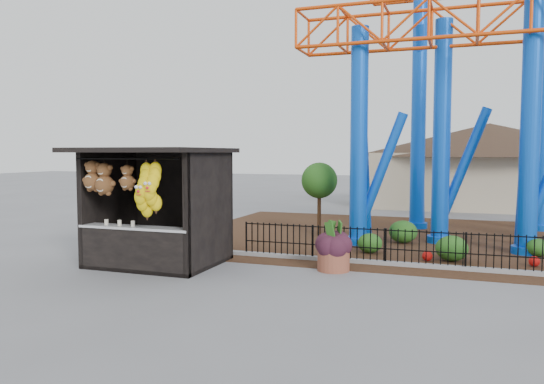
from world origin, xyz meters
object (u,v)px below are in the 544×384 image
(prize_booth, at_px, (152,208))
(roller_coaster, at_px, (480,50))
(terracotta_planter, at_px, (333,260))
(potted_plant, at_px, (337,253))

(prize_booth, bearing_deg, roller_coaster, 42.00)
(terracotta_planter, xyz_separation_m, potted_plant, (0.02, 0.34, 0.12))
(prize_booth, xyz_separation_m, roller_coaster, (8.13, 7.32, 4.91))
(prize_booth, bearing_deg, terracotta_planter, 12.47)
(roller_coaster, bearing_deg, potted_plant, -120.15)
(prize_booth, relative_size, roller_coaster, 0.32)
(roller_coaster, relative_size, potted_plant, 14.12)
(terracotta_planter, relative_size, potted_plant, 1.05)
(prize_booth, relative_size, terracotta_planter, 4.28)
(roller_coaster, relative_size, terracotta_planter, 13.44)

